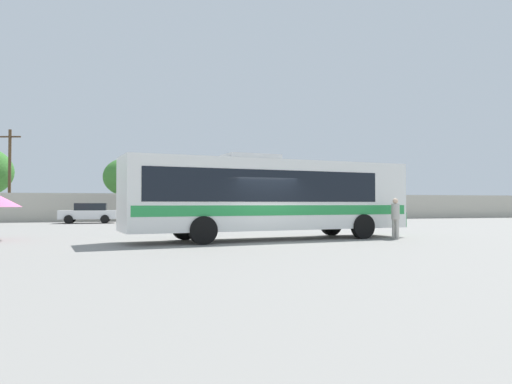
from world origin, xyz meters
TOP-DOWN VIEW (x-y plane):
  - ground_plane at (0.00, 10.00)m, footprint 300.00×300.00m
  - perimeter_wall at (0.00, 24.32)m, footprint 80.00×0.30m
  - coach_bus_white_green at (0.39, 1.17)m, footprint 12.40×4.24m
  - attendant_by_bus_door at (5.62, -0.06)m, footprint 0.46×0.46m
  - parked_car_leftmost_white at (-7.72, 20.88)m, footprint 4.19×2.10m
  - parked_car_second_maroon at (-1.72, 20.58)m, footprint 4.43×2.18m
  - parked_car_third_white at (4.50, 21.37)m, footprint 4.64×2.11m
  - utility_pole_near at (-14.26, 26.14)m, footprint 1.76×0.65m
  - roadside_tree_midleft at (-4.92, 28.44)m, footprint 4.08×4.08m

SIDE VIEW (x-z plane):
  - ground_plane at x=0.00m, z-range 0.00..0.00m
  - parked_car_third_white at x=4.50m, z-range 0.05..1.46m
  - parked_car_second_maroon at x=-1.72m, z-range 0.04..1.53m
  - parked_car_leftmost_white at x=-7.72m, z-range 0.04..1.56m
  - attendant_by_bus_door at x=5.62m, z-range 0.11..1.83m
  - perimeter_wall at x=0.00m, z-range 0.00..2.34m
  - coach_bus_white_green at x=0.39m, z-range 0.12..3.61m
  - roadside_tree_midleft at x=-4.92m, z-range 1.10..6.79m
  - utility_pole_near at x=-14.26m, z-range 0.18..7.82m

